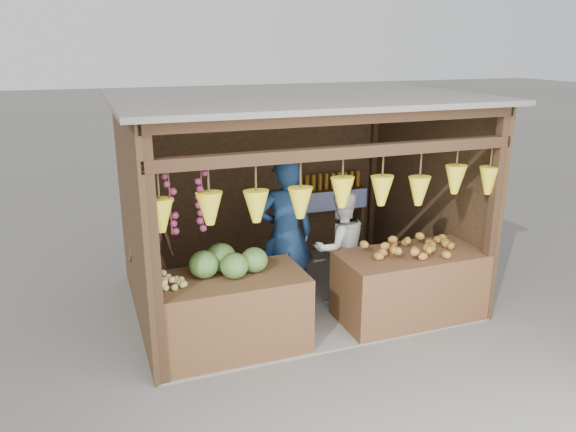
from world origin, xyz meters
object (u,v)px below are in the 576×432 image
object	(u,v)px
counter_left	(230,314)
man_standing	(285,234)
counter_right	(409,286)
vendor_seated	(150,246)
woman_standing	(340,248)

from	to	relation	value
counter_left	man_standing	world-z (taller)	man_standing
counter_right	vendor_seated	world-z (taller)	vendor_seated
counter_right	woman_standing	distance (m)	0.98
woman_standing	man_standing	bearing A→B (deg)	-11.57
counter_left	counter_right	size ratio (longest dim) A/B	0.94
counter_left	vendor_seated	xyz separation A→B (m)	(-0.66, 1.22, 0.45)
counter_right	woman_standing	xyz separation A→B (m)	(-0.59, 0.71, 0.33)
counter_right	vendor_seated	xyz separation A→B (m)	(-2.90, 1.24, 0.46)
man_standing	woman_standing	bearing A→B (deg)	177.40
counter_left	counter_right	bearing A→B (deg)	-0.65
counter_left	man_standing	xyz separation A→B (m)	(0.94, 0.82, 0.54)
counter_right	vendor_seated	bearing A→B (deg)	156.76
man_standing	vendor_seated	distance (m)	1.66
vendor_seated	counter_left	bearing A→B (deg)	123.34
man_standing	woman_standing	xyz separation A→B (m)	(0.70, -0.14, -0.22)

